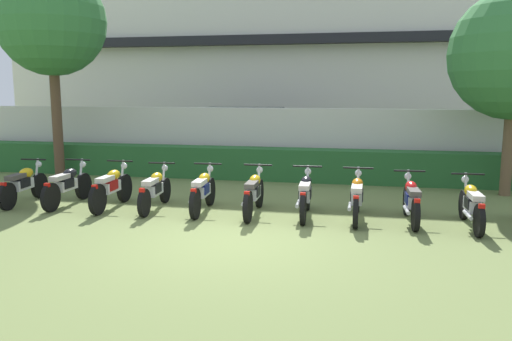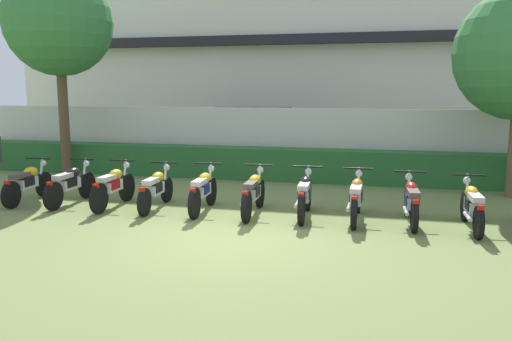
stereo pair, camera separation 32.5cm
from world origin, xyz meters
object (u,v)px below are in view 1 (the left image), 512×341
object	(u,v)px
motorcycle_in_row_8	(411,200)
motorcycle_in_row_5	(254,193)
motorcycle_in_row_9	(471,204)
motorcycle_in_row_6	(305,194)
motorcycle_in_row_0	(23,184)
motorcycle_in_row_3	(155,189)
motorcycle_in_row_4	(203,191)
motorcycle_in_row_7	(357,197)
motorcycle_in_row_2	(111,187)
parked_car	(247,135)
tree_near_inspector	(51,22)
motorcycle_in_row_1	(67,185)

from	to	relation	value
motorcycle_in_row_8	motorcycle_in_row_5	bearing A→B (deg)	86.75
motorcycle_in_row_9	motorcycle_in_row_6	bearing A→B (deg)	85.28
motorcycle_in_row_0	motorcycle_in_row_3	bearing A→B (deg)	-92.28
motorcycle_in_row_3	motorcycle_in_row_6	xyz separation A→B (m)	(3.19, 0.00, 0.02)
motorcycle_in_row_4	motorcycle_in_row_7	bearing A→B (deg)	-93.20
motorcycle_in_row_2	motorcycle_in_row_6	distance (m)	4.15
motorcycle_in_row_0	motorcycle_in_row_3	distance (m)	3.06
parked_car	motorcycle_in_row_8	xyz separation A→B (m)	(4.88, -7.44, -0.49)
tree_near_inspector	motorcycle_in_row_9	xyz separation A→B (m)	(10.62, -3.52, -3.93)
motorcycle_in_row_1	motorcycle_in_row_2	bearing A→B (deg)	-93.73
parked_car	motorcycle_in_row_8	bearing A→B (deg)	-59.70
motorcycle_in_row_6	motorcycle_in_row_7	world-z (taller)	motorcycle_in_row_6
motorcycle_in_row_2	motorcycle_in_row_0	bearing A→B (deg)	89.51
parked_car	motorcycle_in_row_5	distance (m)	7.65
tree_near_inspector	motorcycle_in_row_9	size ratio (longest dim) A/B	3.22
motorcycle_in_row_8	motorcycle_in_row_9	distance (m)	1.06
motorcycle_in_row_9	motorcycle_in_row_8	bearing A→B (deg)	81.08
motorcycle_in_row_3	motorcycle_in_row_9	size ratio (longest dim) A/B	1.03
tree_near_inspector	motorcycle_in_row_1	world-z (taller)	tree_near_inspector
parked_car	motorcycle_in_row_7	xyz separation A→B (m)	(3.86, -7.42, -0.48)
motorcycle_in_row_8	motorcycle_in_row_1	bearing A→B (deg)	86.96
parked_car	motorcycle_in_row_3	distance (m)	7.43
motorcycle_in_row_1	motorcycle_in_row_0	bearing A→B (deg)	94.55
motorcycle_in_row_3	motorcycle_in_row_4	bearing A→B (deg)	-94.35
motorcycle_in_row_0	motorcycle_in_row_5	world-z (taller)	motorcycle_in_row_5
motorcycle_in_row_3	motorcycle_in_row_8	bearing A→B (deg)	-94.09
tree_near_inspector	motorcycle_in_row_2	world-z (taller)	tree_near_inspector
motorcycle_in_row_1	motorcycle_in_row_5	size ratio (longest dim) A/B	0.98
motorcycle_in_row_7	motorcycle_in_row_9	world-z (taller)	motorcycle_in_row_7
tree_near_inspector	motorcycle_in_row_3	distance (m)	6.76
parked_car	motorcycle_in_row_4	distance (m)	7.47
motorcycle_in_row_3	motorcycle_in_row_7	xyz separation A→B (m)	(4.19, -0.02, 0.02)
motorcycle_in_row_6	motorcycle_in_row_9	size ratio (longest dim) A/B	1.01
parked_car	motorcycle_in_row_6	xyz separation A→B (m)	(2.86, -7.40, -0.48)
motorcycle_in_row_1	motorcycle_in_row_4	size ratio (longest dim) A/B	1.03
motorcycle_in_row_6	motorcycle_in_row_9	bearing A→B (deg)	-95.69
motorcycle_in_row_7	motorcycle_in_row_5	bearing A→B (deg)	90.53
motorcycle_in_row_3	motorcycle_in_row_5	size ratio (longest dim) A/B	0.98
parked_car	tree_near_inspector	xyz separation A→B (m)	(-4.69, -4.06, 3.43)
parked_car	motorcycle_in_row_4	size ratio (longest dim) A/B	2.48
tree_near_inspector	motorcycle_in_row_8	size ratio (longest dim) A/B	3.29
motorcycle_in_row_4	motorcycle_in_row_8	xyz separation A→B (m)	(4.15, -0.02, -0.01)
parked_car	motorcycle_in_row_1	size ratio (longest dim) A/B	2.41
motorcycle_in_row_4	motorcycle_in_row_5	bearing A→B (deg)	-93.27
motorcycle_in_row_1	motorcycle_in_row_7	size ratio (longest dim) A/B	0.98
motorcycle_in_row_7	motorcycle_in_row_9	xyz separation A→B (m)	(2.07, -0.16, -0.01)
parked_car	motorcycle_in_row_6	distance (m)	7.95
motorcycle_in_row_0	motorcycle_in_row_9	distance (m)	9.32
motorcycle_in_row_5	motorcycle_in_row_9	bearing A→B (deg)	-94.14
parked_car	motorcycle_in_row_7	world-z (taller)	parked_car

